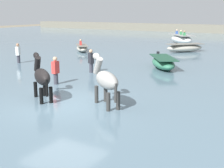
% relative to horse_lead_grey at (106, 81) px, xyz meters
% --- Properties ---
extents(ground_plane, '(120.00, 120.00, 0.00)m').
position_rel_horse_lead_grey_xyz_m(ground_plane, '(-1.46, -0.54, -1.25)').
color(ground_plane, '#756B56').
extents(water_surface, '(90.00, 90.00, 0.39)m').
position_rel_horse_lead_grey_xyz_m(water_surface, '(-1.46, 9.46, -1.05)').
color(water_surface, slate).
rests_on(water_surface, ground).
extents(horse_lead_grey, '(1.79, 1.37, 2.11)m').
position_rel_horse_lead_grey_xyz_m(horse_lead_grey, '(0.00, 0.00, 0.00)').
color(horse_lead_grey, gray).
rests_on(horse_lead_grey, ground).
extents(horse_trailing_black, '(1.73, 1.31, 2.04)m').
position_rel_horse_lead_grey_xyz_m(horse_trailing_black, '(-2.41, -0.58, -0.04)').
color(horse_trailing_black, black).
rests_on(horse_trailing_black, ground).
extents(boat_near_port, '(2.89, 3.09, 0.65)m').
position_rel_horse_lead_grey_xyz_m(boat_near_port, '(-2.37, 15.57, -0.53)').
color(boat_near_port, '#B2AD9E').
rests_on(boat_near_port, water_surface).
extents(boat_far_offshore, '(2.36, 2.48, 1.00)m').
position_rel_horse_lead_grey_xyz_m(boat_far_offshore, '(-9.65, 11.45, -0.59)').
color(boat_far_offshore, '#B2AD9E').
rests_on(boat_far_offshore, water_surface).
extents(boat_mid_channel, '(2.65, 3.12, 0.79)m').
position_rel_horse_lead_grey_xyz_m(boat_mid_channel, '(-1.01, 7.64, -0.53)').
color(boat_mid_channel, '#337556').
rests_on(boat_mid_channel, water_surface).
extents(boat_near_starboard, '(3.82, 4.15, 1.37)m').
position_rel_horse_lead_grey_xyz_m(boat_near_starboard, '(-4.81, 21.89, -0.41)').
color(boat_near_starboard, silver).
rests_on(boat_near_starboard, water_surface).
extents(person_onlooker_left, '(0.22, 0.33, 1.63)m').
position_rel_horse_lead_grey_xyz_m(person_onlooker_left, '(-3.61, 1.50, -0.38)').
color(person_onlooker_left, '#383842').
rests_on(person_onlooker_left, ground).
extents(person_wading_close, '(0.31, 0.37, 1.63)m').
position_rel_horse_lead_grey_xyz_m(person_wading_close, '(-9.57, 4.67, -0.38)').
color(person_wading_close, '#383842').
rests_on(person_wading_close, ground).
extents(person_wading_mid, '(0.38, 0.32, 1.63)m').
position_rel_horse_lead_grey_xyz_m(person_wading_mid, '(-3.83, 4.52, -0.38)').
color(person_wading_mid, '#383842').
rests_on(person_wading_mid, ground).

